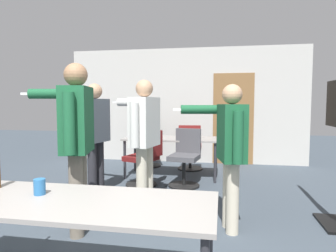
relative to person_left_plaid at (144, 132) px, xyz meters
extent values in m
cube|color=beige|center=(0.16, 3.15, 0.31)|extent=(5.48, 0.10, 2.64)
cube|color=olive|center=(1.26, 3.10, 0.01)|extent=(0.90, 0.02, 2.05)
cube|color=gray|center=(-0.10, -1.96, -0.29)|extent=(2.19, 0.74, 0.03)
cylinder|color=#2D2D33|center=(0.93, -1.66, -0.66)|extent=(0.05, 0.05, 0.70)
cube|color=gray|center=(0.09, 1.69, -0.29)|extent=(1.75, 0.78, 0.03)
cylinder|color=#2D2D33|center=(-0.72, 1.36, -0.66)|extent=(0.05, 0.05, 0.70)
cylinder|color=#2D2D33|center=(0.91, 1.36, -0.66)|extent=(0.05, 0.05, 0.70)
cylinder|color=#2D2D33|center=(-0.72, 2.02, -0.66)|extent=(0.05, 0.05, 0.70)
cylinder|color=#2D2D33|center=(0.91, 2.02, -0.66)|extent=(0.05, 0.05, 0.70)
cylinder|color=beige|center=(0.00, -0.10, -0.60)|extent=(0.14, 0.14, 0.82)
cylinder|color=beige|center=(0.03, 0.09, -0.60)|extent=(0.14, 0.14, 0.82)
cube|color=silver|center=(0.01, 0.00, 0.13)|extent=(0.34, 0.50, 0.64)
sphere|color=tan|center=(0.01, 0.00, 0.56)|extent=(0.23, 0.23, 0.23)
cylinder|color=silver|center=(-0.04, -0.28, 0.11)|extent=(0.11, 0.11, 0.56)
cylinder|color=silver|center=(-0.20, 0.33, 0.38)|extent=(0.57, 0.21, 0.11)
cube|color=white|center=(-0.51, 0.39, 0.38)|extent=(0.12, 0.06, 0.03)
cylinder|color=beige|center=(1.14, -0.64, -0.63)|extent=(0.13, 0.13, 0.77)
cylinder|color=beige|center=(1.10, -0.46, -0.63)|extent=(0.13, 0.13, 0.77)
cube|color=#195633|center=(1.12, -0.55, 0.06)|extent=(0.32, 0.47, 0.60)
sphere|color=tan|center=(1.12, -0.55, 0.47)|extent=(0.21, 0.21, 0.21)
cylinder|color=#195633|center=(1.17, -0.81, 0.04)|extent=(0.10, 0.10, 0.52)
cylinder|color=#195633|center=(0.81, -0.35, 0.30)|extent=(0.53, 0.21, 0.10)
cube|color=white|center=(0.52, -0.41, 0.30)|extent=(0.12, 0.06, 0.03)
cylinder|color=#28282D|center=(-0.85, 0.26, -0.61)|extent=(0.13, 0.13, 0.81)
cylinder|color=#28282D|center=(-0.81, 0.44, -0.61)|extent=(0.13, 0.13, 0.81)
cube|color=#4C5660|center=(-0.83, 0.35, 0.12)|extent=(0.33, 0.47, 0.64)
sphere|color=tan|center=(-0.83, 0.35, 0.55)|extent=(0.22, 0.22, 0.22)
cylinder|color=#4C5660|center=(-0.90, 0.09, 0.10)|extent=(0.10, 0.10, 0.55)
cylinder|color=#4C5660|center=(-1.04, 0.67, 0.38)|extent=(0.56, 0.23, 0.10)
cube|color=white|center=(-1.33, 0.75, 0.38)|extent=(0.13, 0.06, 0.03)
cylinder|color=slate|center=(-0.45, -1.01, -0.57)|extent=(0.14, 0.14, 0.87)
cylinder|color=slate|center=(-0.50, -0.81, -0.57)|extent=(0.14, 0.14, 0.87)
cube|color=#195633|center=(-0.47, -0.91, 0.20)|extent=(0.36, 0.51, 0.69)
sphere|color=#936B4C|center=(-0.47, -0.91, 0.67)|extent=(0.24, 0.24, 0.24)
cylinder|color=#195633|center=(-0.41, -1.19, 0.18)|extent=(0.11, 0.11, 0.59)
cylinder|color=#195633|center=(-0.83, -0.69, 0.48)|extent=(0.60, 0.24, 0.11)
cube|color=white|center=(-1.15, -0.77, 0.48)|extent=(0.13, 0.06, 0.03)
cylinder|color=black|center=(0.41, 1.05, -1.00)|extent=(0.52, 0.52, 0.03)
cylinder|color=black|center=(0.41, 1.05, -0.77)|extent=(0.06, 0.06, 0.42)
cube|color=#4C4C51|center=(0.41, 1.05, -0.52)|extent=(0.53, 0.53, 0.08)
cube|color=#4C4C51|center=(0.45, 1.31, -0.27)|extent=(0.44, 0.13, 0.42)
cylinder|color=black|center=(-0.55, 2.50, -1.00)|extent=(0.52, 0.52, 0.03)
cylinder|color=black|center=(-0.55, 2.50, -0.78)|extent=(0.06, 0.06, 0.40)
cube|color=black|center=(-0.55, 2.50, -0.54)|extent=(0.58, 0.58, 0.08)
cube|color=black|center=(-0.62, 2.75, -0.29)|extent=(0.43, 0.19, 0.42)
cylinder|color=black|center=(0.37, 2.35, -1.00)|extent=(0.52, 0.52, 0.03)
cylinder|color=black|center=(0.37, 2.35, -0.77)|extent=(0.06, 0.06, 0.41)
cube|color=maroon|center=(0.37, 2.35, -0.53)|extent=(0.48, 0.48, 0.08)
cube|color=maroon|center=(0.39, 2.09, -0.28)|extent=(0.44, 0.08, 0.42)
cylinder|color=black|center=(-0.31, 0.99, -1.00)|extent=(0.52, 0.52, 0.03)
cylinder|color=black|center=(-0.31, 0.99, -0.78)|extent=(0.06, 0.06, 0.40)
cube|color=maroon|center=(-0.31, 0.99, -0.54)|extent=(0.59, 0.59, 0.08)
cube|color=maroon|center=(-0.07, 0.91, -0.29)|extent=(0.20, 0.43, 0.42)
cylinder|color=#2866A3|center=(-0.27, -1.89, -0.22)|extent=(0.08, 0.08, 0.11)
camera|label=1|loc=(1.01, -3.80, 0.38)|focal=32.00mm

